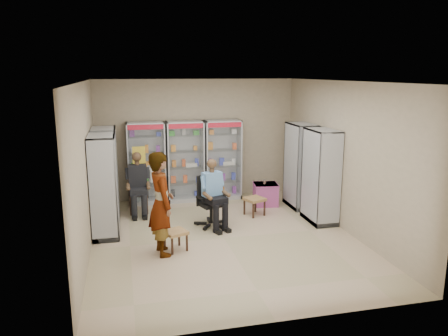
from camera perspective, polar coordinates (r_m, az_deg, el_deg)
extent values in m
plane|color=tan|center=(8.62, 0.00, -9.14)|extent=(6.00, 6.00, 0.00)
cube|color=tan|center=(11.08, -3.54, 3.76)|extent=(5.00, 0.02, 3.00)
cube|color=tan|center=(5.40, 7.30, -5.68)|extent=(5.00, 0.02, 3.00)
cube|color=tan|center=(8.01, -17.69, -0.19)|extent=(0.02, 6.00, 3.00)
cube|color=tan|center=(9.08, 15.56, 1.38)|extent=(0.02, 6.00, 3.00)
cube|color=silver|center=(8.02, 0.00, 11.23)|extent=(5.00, 6.00, 0.02)
cube|color=silver|center=(10.77, -10.09, 0.63)|extent=(0.90, 0.50, 2.00)
cube|color=#ABAEB3|center=(10.86, -5.08, 0.87)|extent=(0.90, 0.50, 2.00)
cube|color=silver|center=(11.02, -0.19, 1.10)|extent=(0.90, 0.50, 2.00)
cube|color=#A8ACB0|center=(10.47, 9.94, 0.30)|extent=(0.90, 0.50, 2.00)
cube|color=#9D9FA4|center=(9.49, 12.52, -1.07)|extent=(0.90, 0.50, 2.00)
cube|color=silver|center=(9.85, -15.18, -0.72)|extent=(0.90, 0.50, 2.00)
cube|color=silver|center=(8.79, -15.39, -2.31)|extent=(0.90, 0.50, 2.00)
cube|color=black|center=(10.17, -11.15, -3.18)|extent=(0.42, 0.42, 0.94)
cube|color=black|center=(9.13, -1.69, -4.36)|extent=(0.73, 0.73, 1.06)
cube|color=#A2407D|center=(10.65, 5.44, -3.44)|extent=(0.62, 0.60, 0.53)
cylinder|color=#621608|center=(10.58, 5.32, -1.81)|extent=(0.07, 0.07, 0.09)
cube|color=#AF844A|center=(9.90, 4.00, -5.03)|extent=(0.52, 0.52, 0.40)
cube|color=#AB8948|center=(8.06, -6.32, -9.37)|extent=(0.48, 0.48, 0.37)
imported|color=gray|center=(7.71, -8.20, -4.63)|extent=(0.54, 0.74, 1.85)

